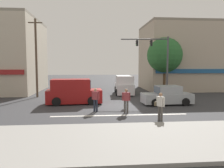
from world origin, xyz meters
TOP-DOWN VIEW (x-y plane):
  - ground_plane at (0.00, 0.00)m, footprint 120.00×120.00m
  - lane_marking_stripe at (0.00, -3.50)m, footprint 9.00×0.24m
  - sidewalk_curb at (0.00, -8.50)m, footprint 40.00×5.00m
  - building_right_corner at (10.86, 11.77)m, footprint 11.07×8.53m
  - street_tree at (6.67, 7.66)m, footprint 4.12×4.12m
  - utility_pole_near_left at (-7.50, 5.50)m, footprint 1.40×0.22m
  - utility_pole_far_right at (8.93, 9.34)m, footprint 1.40×0.22m
  - traffic_light_mast at (4.93, 4.51)m, footprint 4.86×0.74m
  - sedan_approaching_near at (4.43, 0.15)m, footprint 4.18×2.03m
  - van_crossing_leftbound at (-3.43, 1.16)m, footprint 4.71×2.28m
  - van_crossing_center at (1.82, 7.16)m, footprint 2.22×4.69m
  - pedestrian_foreground_with_bag at (2.19, -5.09)m, footprint 0.51×0.65m
  - pedestrian_mid_crossing at (-1.58, -2.22)m, footprint 0.54×0.33m
  - pedestrian_far_side at (0.50, -2.89)m, footprint 0.56×0.30m

SIDE VIEW (x-z plane):
  - ground_plane at x=0.00m, z-range 0.00..0.00m
  - lane_marking_stripe at x=0.00m, z-range 0.00..0.01m
  - sidewalk_curb at x=0.00m, z-range 0.00..0.16m
  - sedan_approaching_near at x=4.43m, z-range -0.08..1.50m
  - pedestrian_mid_crossing at x=-1.58m, z-range 0.11..1.78m
  - pedestrian_far_side at x=0.50m, z-range 0.11..1.78m
  - pedestrian_foreground_with_bag at x=2.19m, z-range 0.12..1.79m
  - van_crossing_leftbound at x=-3.43m, z-range -0.05..2.06m
  - van_crossing_center at x=1.82m, z-range -0.05..2.06m
  - utility_pole_near_left at x=-7.50m, z-range 0.15..8.12m
  - traffic_light_mast at x=4.93m, z-range 1.08..7.28m
  - utility_pole_far_right at x=8.93m, z-range 0.15..8.57m
  - building_right_corner at x=10.86m, z-range 0.00..8.82m
  - street_tree at x=6.67m, z-range 1.20..7.74m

